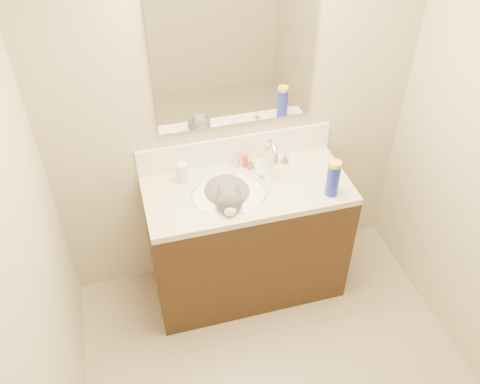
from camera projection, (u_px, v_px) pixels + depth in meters
room_shell at (325, 222)px, 1.82m from camera, size 2.24×2.54×2.52m
vanity_cabinet at (247, 242)px, 3.23m from camera, size 1.20×0.55×0.82m
counter_slab at (248, 190)px, 2.95m from camera, size 1.20×0.55×0.04m
basin at (229, 203)px, 2.94m from camera, size 0.45×0.36×0.14m
faucet at (270, 157)px, 3.02m from camera, size 0.28×0.20×0.21m
cat at (228, 198)px, 2.91m from camera, size 0.34×0.43×0.32m
backsplash at (236, 149)px, 3.07m from camera, size 1.20×0.02×0.18m
mirror at (235, 59)px, 2.69m from camera, size 0.90×0.02×0.80m
pill_bottle at (182, 173)px, 2.95m from camera, size 0.08×0.08×0.12m
pill_label at (182, 175)px, 2.96m from camera, size 0.07×0.07×0.04m
silver_jar at (236, 162)px, 3.08m from camera, size 0.06×0.06×0.06m
amber_bottle at (245, 160)px, 3.06m from camera, size 0.05×0.05×0.09m
toothbrush at (262, 177)px, 3.00m from camera, size 0.06×0.15×0.01m
toothbrush_head at (262, 177)px, 3.00m from camera, size 0.03×0.04×0.02m
spray_can at (333, 180)px, 2.83m from camera, size 0.07×0.07×0.20m
spray_cap at (335, 165)px, 2.77m from camera, size 0.07×0.07×0.04m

